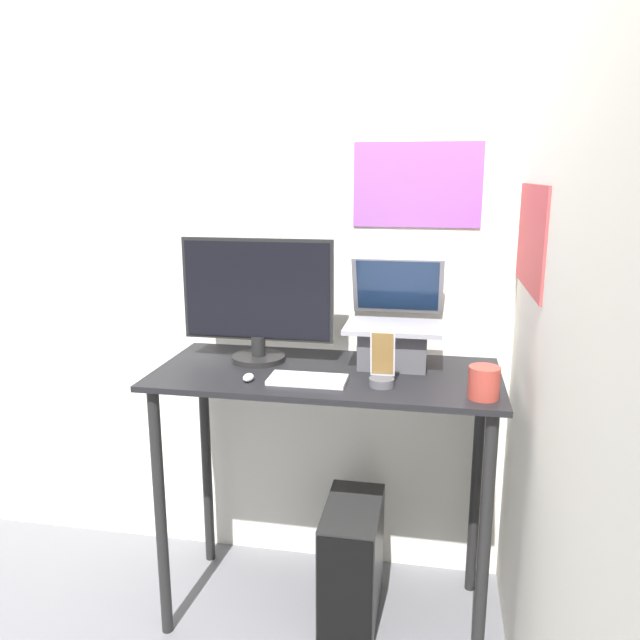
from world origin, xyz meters
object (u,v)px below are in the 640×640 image
Objects in this scene: monitor at (257,302)px; computer_tower at (352,560)px; laptop at (394,336)px; cell_phone at (382,370)px; mouse at (248,377)px; keyboard at (308,379)px.

monitor reaches higher than computer_tower.
laptop is 0.24m from cell_phone.
mouse is 0.30× the size of cell_phone.
cell_phone is (0.43, 0.04, 0.04)m from mouse.
laptop is at bearing 30.85° from mouse.
cell_phone is at bearing -22.34° from monitor.
laptop is 0.85× the size of computer_tower.
mouse is (-0.45, -0.27, -0.09)m from laptop.
cell_phone is 0.42× the size of computer_tower.
monitor is at bearing 157.66° from cell_phone.
computer_tower is at bearing 133.17° from cell_phone.
computer_tower is (0.36, -0.08, -0.94)m from monitor.
keyboard is at bearing -178.11° from cell_phone.
monitor reaches higher than laptop.
computer_tower is at bearing 23.89° from mouse.
cell_phone reaches higher than mouse.
monitor is (-0.48, -0.04, 0.11)m from laptop.
laptop is at bearing 45.46° from computer_tower.
keyboard is 1.40× the size of cell_phone.
monitor is 0.36m from keyboard.
keyboard is (-0.26, -0.24, -0.10)m from laptop.
keyboard is 0.58× the size of computer_tower.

